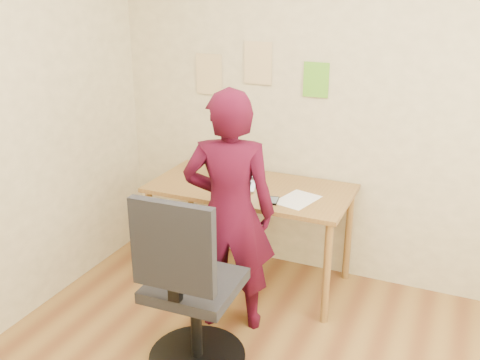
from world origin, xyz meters
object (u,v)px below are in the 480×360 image
at_px(office_chair, 189,297).
at_px(person, 230,213).
at_px(phone, 273,201).
at_px(laptop, 233,177).
at_px(desk, 250,198).

height_order(office_chair, person, person).
bearing_deg(phone, person, -124.40).
bearing_deg(laptop, person, -83.27).
xyz_separation_m(laptop, person, (0.22, -0.53, -0.02)).
bearing_deg(desk, laptop, -179.52).
relative_size(desk, phone, 9.80).
bearing_deg(person, office_chair, 70.43).
distance_m(phone, office_chair, 0.90).
distance_m(laptop, office_chair, 1.10).
distance_m(desk, phone, 0.32).
height_order(phone, person, person).
xyz_separation_m(desk, laptop, (-0.13, -0.00, 0.14)).
bearing_deg(office_chair, phone, 76.76).
height_order(phone, office_chair, office_chair).
relative_size(desk, office_chair, 1.29).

